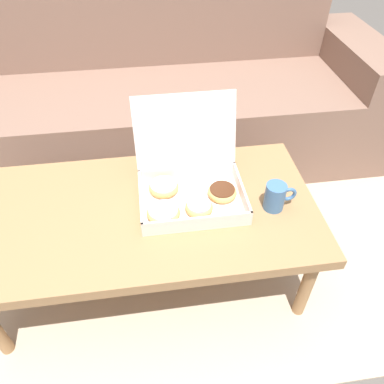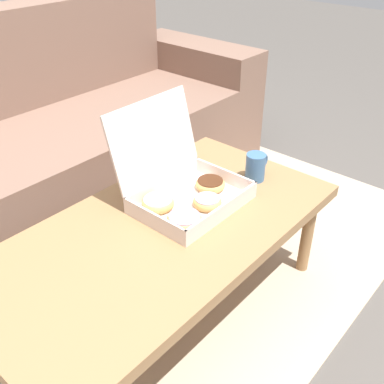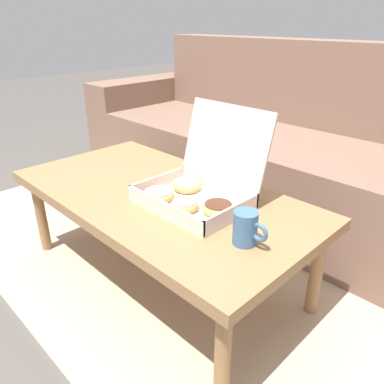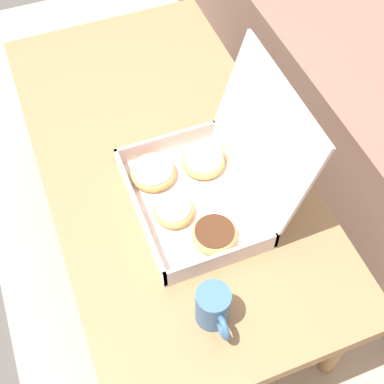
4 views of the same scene
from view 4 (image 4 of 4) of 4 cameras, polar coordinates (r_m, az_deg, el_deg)
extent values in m
plane|color=#514C47|center=(1.68, 0.59, -3.72)|extent=(12.00, 12.00, 0.00)
cube|color=tan|center=(1.76, 9.69, -0.58)|extent=(2.64, 1.82, 0.01)
cube|color=#997047|center=(1.36, -2.83, 3.27)|extent=(1.18, 0.61, 0.04)
cylinder|color=#997047|center=(1.84, -15.57, 9.20)|extent=(0.04, 0.04, 0.35)
cylinder|color=#997047|center=(1.91, -0.93, 13.33)|extent=(0.04, 0.04, 0.35)
cylinder|color=#997047|center=(1.38, 15.42, -15.31)|extent=(0.04, 0.04, 0.35)
cube|color=silver|center=(1.26, 0.00, -1.22)|extent=(0.36, 0.27, 0.01)
cube|color=silver|center=(1.21, -5.69, -2.26)|extent=(0.36, 0.01, 0.05)
cube|color=silver|center=(1.27, 5.44, 1.28)|extent=(0.36, 0.01, 0.05)
cube|color=silver|center=(1.34, -2.74, 5.31)|extent=(0.01, 0.27, 0.05)
cube|color=silver|center=(1.15, 3.20, -7.15)|extent=(0.01, 0.27, 0.05)
cube|color=silver|center=(1.16, 7.76, 6.37)|extent=(0.36, 0.08, 0.26)
torus|color=tan|center=(1.31, 1.20, 3.28)|extent=(0.11, 0.11, 0.03)
cylinder|color=white|center=(1.30, 1.20, 3.55)|extent=(0.09, 0.09, 0.01)
torus|color=tan|center=(1.22, -1.95, -2.01)|extent=(0.09, 0.09, 0.03)
cylinder|color=pink|center=(1.21, -1.97, -1.76)|extent=(0.08, 0.08, 0.01)
torus|color=tan|center=(1.29, -4.18, 2.07)|extent=(0.11, 0.11, 0.03)
cylinder|color=pink|center=(1.28, -4.21, 2.32)|extent=(0.10, 0.10, 0.01)
torus|color=tan|center=(1.19, 2.40, -4.55)|extent=(0.10, 0.10, 0.03)
cylinder|color=#472614|center=(1.18, 2.42, -4.31)|extent=(0.09, 0.09, 0.01)
cylinder|color=#3D6693|center=(1.08, 2.24, -12.06)|extent=(0.07, 0.07, 0.10)
torus|color=#3D6693|center=(1.06, 3.25, -14.13)|extent=(0.06, 0.01, 0.06)
camera|label=1|loc=(1.04, -67.15, 18.74)|focal=35.00mm
camera|label=2|loc=(1.70, -50.04, 33.01)|focal=42.00mm
camera|label=3|loc=(0.73, -69.10, -47.97)|focal=35.00mm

